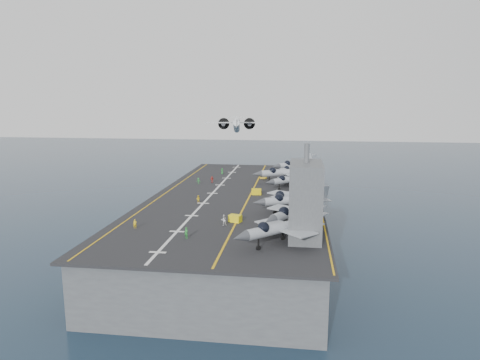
# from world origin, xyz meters

# --- Properties ---
(ground) EXTENTS (500.00, 500.00, 0.00)m
(ground) POSITION_xyz_m (0.00, 0.00, 0.00)
(ground) COLOR #142135
(ground) RESTS_ON ground
(hull) EXTENTS (36.00, 90.00, 10.00)m
(hull) POSITION_xyz_m (0.00, 0.00, 5.00)
(hull) COLOR #56595E
(hull) RESTS_ON ground
(flight_deck) EXTENTS (38.00, 92.00, 0.40)m
(flight_deck) POSITION_xyz_m (0.00, 0.00, 10.20)
(flight_deck) COLOR black
(flight_deck) RESTS_ON hull
(foul_line) EXTENTS (0.35, 90.00, 0.02)m
(foul_line) POSITION_xyz_m (3.00, 0.00, 10.42)
(foul_line) COLOR gold
(foul_line) RESTS_ON flight_deck
(landing_centerline) EXTENTS (0.50, 90.00, 0.02)m
(landing_centerline) POSITION_xyz_m (-6.00, 0.00, 10.42)
(landing_centerline) COLOR silver
(landing_centerline) RESTS_ON flight_deck
(deck_edge_port) EXTENTS (0.25, 90.00, 0.02)m
(deck_edge_port) POSITION_xyz_m (-17.00, 0.00, 10.42)
(deck_edge_port) COLOR gold
(deck_edge_port) RESTS_ON flight_deck
(deck_edge_stbd) EXTENTS (0.25, 90.00, 0.02)m
(deck_edge_stbd) POSITION_xyz_m (18.50, 0.00, 10.42)
(deck_edge_stbd) COLOR gold
(deck_edge_stbd) RESTS_ON flight_deck
(island_superstructure) EXTENTS (5.00, 10.00, 15.00)m
(island_superstructure) POSITION_xyz_m (15.00, -30.00, 17.90)
(island_superstructure) COLOR #56595E
(island_superstructure) RESTS_ON flight_deck
(fighter_jet_0) EXTENTS (18.53, 18.46, 5.45)m
(fighter_jet_0) POSITION_xyz_m (11.36, -33.89, 13.12)
(fighter_jet_0) COLOR #A1AAB2
(fighter_jet_0) RESTS_ON flight_deck
(fighter_jet_1) EXTENTS (17.04, 18.87, 5.46)m
(fighter_jet_1) POSITION_xyz_m (13.33, -23.84, 13.13)
(fighter_jet_1) COLOR gray
(fighter_jet_1) RESTS_ON flight_deck
(fighter_jet_2) EXTENTS (17.87, 15.19, 5.25)m
(fighter_jet_2) POSITION_xyz_m (13.36, -14.88, 13.03)
(fighter_jet_2) COLOR #91979F
(fighter_jet_2) RESTS_ON flight_deck
(fighter_jet_3) EXTENTS (17.12, 18.58, 5.37)m
(fighter_jet_3) POSITION_xyz_m (12.23, -10.96, 13.08)
(fighter_jet_3) COLOR #A0A8B1
(fighter_jet_3) RESTS_ON flight_deck
(fighter_jet_5) EXTENTS (16.77, 16.28, 4.88)m
(fighter_jet_5) POSITION_xyz_m (12.35, 7.99, 12.84)
(fighter_jet_5) COLOR #959DA4
(fighter_jet_5) RESTS_ON flight_deck
(fighter_jet_6) EXTENTS (19.67, 17.17, 5.73)m
(fighter_jet_6) POSITION_xyz_m (10.52, 15.92, 13.27)
(fighter_jet_6) COLOR #A1A9B2
(fighter_jet_6) RESTS_ON flight_deck
(fighter_jet_7) EXTENTS (15.82, 15.22, 4.59)m
(fighter_jet_7) POSITION_xyz_m (12.97, 24.87, 12.70)
(fighter_jet_7) COLOR #97A0A6
(fighter_jet_7) RESTS_ON flight_deck
(fighter_jet_8) EXTENTS (18.77, 18.05, 5.45)m
(fighter_jet_8) POSITION_xyz_m (13.40, 31.50, 13.13)
(fighter_jet_8) COLOR #9EA8B0
(fighter_jet_8) RESTS_ON flight_deck
(tow_cart_a) EXTENTS (2.49, 2.04, 1.29)m
(tow_cart_a) POSITION_xyz_m (2.78, -23.00, 11.04)
(tow_cart_a) COLOR yellow
(tow_cart_a) RESTS_ON flight_deck
(tow_cart_b) EXTENTS (2.32, 1.60, 1.33)m
(tow_cart_b) POSITION_xyz_m (4.36, 0.11, 11.07)
(tow_cart_b) COLOR yellow
(tow_cart_b) RESTS_ON flight_deck
(tow_cart_c) EXTENTS (1.92, 1.28, 1.13)m
(tow_cart_c) POSITION_xyz_m (4.32, 20.90, 10.96)
(tow_cart_c) COLOR gold
(tow_cart_c) RESTS_ON flight_deck
(crew_1) EXTENTS (1.12, 0.94, 1.60)m
(crew_1) POSITION_xyz_m (-13.58, -29.21, 11.20)
(crew_1) COLOR yellow
(crew_1) RESTS_ON flight_deck
(crew_2) EXTENTS (1.03, 0.74, 1.61)m
(crew_2) POSITION_xyz_m (-7.16, -9.62, 11.21)
(crew_2) COLOR yellow
(crew_2) RESTS_ON flight_deck
(crew_3) EXTENTS (1.04, 0.78, 1.58)m
(crew_3) POSITION_xyz_m (-11.90, 10.82, 11.19)
(crew_3) COLOR #2D8938
(crew_3) RESTS_ON flight_deck
(crew_4) EXTENTS (1.31, 1.17, 1.82)m
(crew_4) POSITION_xyz_m (-8.65, 12.83, 11.31)
(crew_4) COLOR red
(crew_4) RESTS_ON flight_deck
(crew_5) EXTENTS (1.06, 1.21, 1.69)m
(crew_5) POSITION_xyz_m (-8.43, 26.88, 11.24)
(crew_5) COLOR #268C33
(crew_5) RESTS_ON flight_deck
(crew_6) EXTENTS (1.30, 1.15, 1.82)m
(crew_6) POSITION_xyz_m (-3.52, -33.34, 11.31)
(crew_6) COLOR #268C33
(crew_6) RESTS_ON flight_deck
(crew_7) EXTENTS (1.36, 1.17, 1.92)m
(crew_7) POSITION_xyz_m (1.13, -25.43, 11.36)
(crew_7) COLOR white
(crew_7) RESTS_ON flight_deck
(transport_plane) EXTENTS (24.64, 18.38, 5.39)m
(transport_plane) POSITION_xyz_m (-8.26, 55.75, 22.74)
(transport_plane) COLOR #BBBDC0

